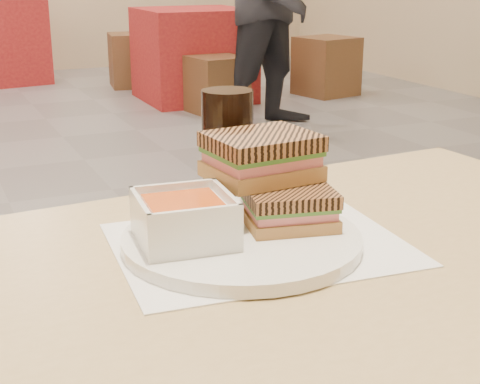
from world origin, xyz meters
name	(u,v)px	position (x,y,z in m)	size (l,w,h in m)	color
main_table	(255,368)	(-0.01, -2.10, 0.64)	(1.24, 0.78, 0.75)	tan
tray_liner	(259,244)	(0.03, -2.01, 0.75)	(0.37, 0.30, 0.00)	white
plate	(242,240)	(0.01, -2.01, 0.76)	(0.30, 0.30, 0.02)	white
soup_bowl	(184,221)	(-0.06, -2.00, 0.79)	(0.12, 0.12, 0.06)	white
panini_lower	(290,208)	(0.08, -2.00, 0.79)	(0.13, 0.11, 0.05)	#A06D3B
panini_upper	(262,156)	(0.06, -1.95, 0.85)	(0.14, 0.12, 0.06)	#A06D3B
cola_glass	(228,145)	(0.07, -1.82, 0.83)	(0.08, 0.08, 0.16)	black
bg_table_1	(193,55)	(1.77, 2.78, 0.37)	(0.85, 0.85, 0.74)	#AD2A24
bg_chair_1l	(217,85)	(1.74, 2.20, 0.21)	(0.43, 0.43, 0.42)	brown
bg_chair_1r	(326,66)	(2.89, 2.53, 0.24)	(0.52, 0.52, 0.49)	brown
bg_chair_2r	(134,60)	(1.52, 3.65, 0.24)	(0.49, 0.49, 0.48)	brown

